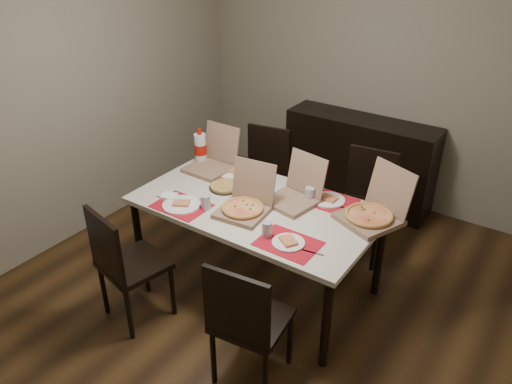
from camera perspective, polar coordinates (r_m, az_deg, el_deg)
ground at (r=4.07m, az=0.54°, el=-11.30°), size 3.80×4.00×0.02m
room_walls at (r=3.59m, az=4.66°, el=14.55°), size 3.84×4.02×2.62m
sideboard at (r=5.17m, az=11.65°, el=3.50°), size 1.50×0.40×0.90m
dining_table at (r=3.74m, az=0.00°, el=-2.23°), size 1.80×1.00×0.75m
chair_near_left at (r=3.63m, az=-14.85°, el=-7.72°), size 0.50×0.50×0.93m
chair_near_right at (r=3.07m, az=-1.10°, el=-14.42°), size 0.47×0.47×0.93m
chair_far_left at (r=4.68m, az=0.85°, el=2.18°), size 0.48×0.48×0.93m
chair_far_right at (r=4.35m, az=12.40°, el=-0.80°), size 0.47×0.47×0.93m
setting_near_left at (r=3.71m, az=-8.05°, el=-1.30°), size 0.46×0.30×0.11m
setting_near_right at (r=3.28m, az=2.98°, el=-5.34°), size 0.46×0.30×0.11m
setting_far_left at (r=4.14m, az=-2.57°, el=2.36°), size 0.46×0.30×0.11m
setting_far_right at (r=3.77m, az=7.72°, el=-0.74°), size 0.48×0.30×0.11m
napkin_loose at (r=3.62m, az=-0.06°, el=-2.00°), size 0.16×0.16×0.02m
pizza_box_center at (r=3.58m, az=-1.28°, el=-1.51°), size 0.37×0.41×0.34m
pizza_box_right at (r=3.58m, az=13.17°, el=-2.35°), size 0.50×0.53×0.38m
pizza_box_left at (r=4.22m, az=-5.01°, el=3.42°), size 0.35×0.39×0.35m
pizza_box_extra at (r=3.72m, az=4.49°, el=-0.28°), size 0.40×0.43×0.34m
faina_plate at (r=3.92m, az=-3.58°, el=0.62°), size 0.25×0.25×0.03m
dip_bowl at (r=3.77m, az=2.42°, el=-0.51°), size 0.16×0.16×0.03m
soda_bottle at (r=4.31m, az=-6.37°, el=4.97°), size 0.10×0.10×0.31m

